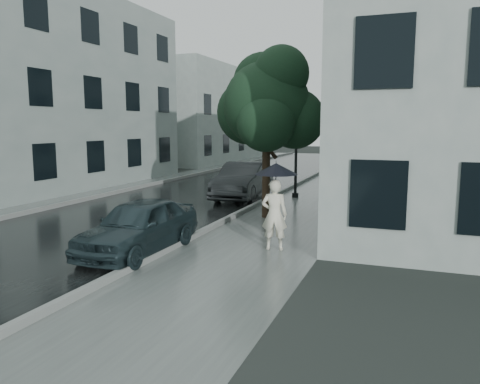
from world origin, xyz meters
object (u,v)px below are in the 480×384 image
at_px(lamp_post, 293,129).
at_px(car_far, 243,180).
at_px(pedestrian, 274,215).
at_px(car_near, 139,226).
at_px(street_tree, 268,104).

relative_size(lamp_post, car_far, 1.10).
height_order(lamp_post, car_far, lamp_post).
height_order(pedestrian, car_near, pedestrian).
relative_size(pedestrian, street_tree, 0.32).
bearing_deg(lamp_post, car_near, -96.62).
bearing_deg(street_tree, pedestrian, -70.53).
xyz_separation_m(lamp_post, car_near, (-1.35, -9.92, -2.24)).
bearing_deg(street_tree, car_far, 120.81).
relative_size(car_near, car_far, 0.84).
bearing_deg(car_near, lamp_post, 83.38).
distance_m(pedestrian, car_near, 3.33).
bearing_deg(car_near, street_tree, 74.52).
distance_m(street_tree, lamp_post, 4.63).
xyz_separation_m(pedestrian, street_tree, (-1.41, 4.00, 2.89)).
distance_m(pedestrian, lamp_post, 8.93).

